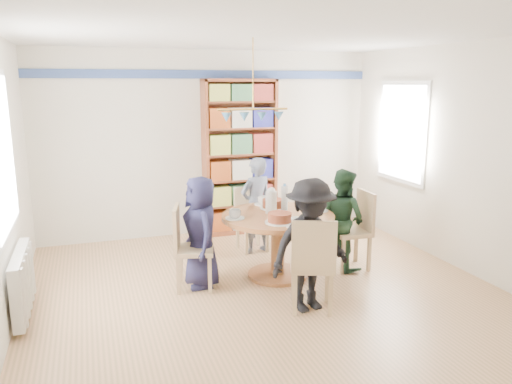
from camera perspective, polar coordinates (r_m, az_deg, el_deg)
name	(u,v)px	position (r m, az deg, el deg)	size (l,w,h in m)	color
ground	(268,295)	(5.48, 1.38, -11.65)	(5.00, 5.00, 0.00)	tan
room_shell	(222,135)	(5.78, -3.96, 6.56)	(5.00, 5.00, 5.00)	white
radiator	(22,282)	(5.38, -25.14, -9.32)	(0.12, 1.00, 0.60)	silver
dining_table	(278,231)	(5.79, 2.52, -4.44)	(1.30, 1.30, 0.75)	#935A30
chair_left	(187,244)	(5.52, -7.89, -5.88)	(0.51, 0.51, 0.93)	tan
chair_right	(357,226)	(6.21, 11.44, -3.81)	(0.45, 0.45, 0.95)	tan
chair_far	(250,216)	(6.77, -0.67, -2.71)	(0.41, 0.41, 0.85)	tan
chair_near	(313,261)	(4.94, 6.50, -7.83)	(0.55, 0.55, 0.97)	tan
person_left	(201,232)	(5.55, -6.30, -4.54)	(0.61, 0.40, 1.25)	#181836
person_right	(342,219)	(6.15, 9.85, -3.05)	(0.60, 0.47, 1.23)	#193320
person_far	(256,205)	(6.61, 0.02, -1.53)	(0.47, 0.31, 1.29)	gray
person_near	(310,245)	(4.95, 6.18, -6.09)	(0.86, 0.50, 1.34)	black
bookshelf	(240,159)	(7.44, -1.87, 3.83)	(1.09, 0.33, 2.29)	brown
tableware	(275,208)	(5.73, 2.19, -1.86)	(1.25, 1.25, 0.33)	white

